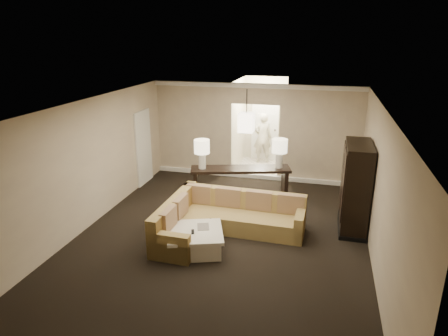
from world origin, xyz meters
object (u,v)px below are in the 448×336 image
(coffee_table, at_px, (196,240))
(console_table, at_px, (240,182))
(armoire, at_px, (355,189))
(person, at_px, (263,135))
(sectional_sofa, at_px, (221,219))
(drink_table, at_px, (277,210))

(coffee_table, xyz_separation_m, console_table, (0.37, 2.49, 0.35))
(armoire, relative_size, person, 1.05)
(armoire, height_order, person, armoire)
(sectional_sofa, relative_size, coffee_table, 2.12)
(armoire, relative_size, drink_table, 3.76)
(coffee_table, xyz_separation_m, person, (0.34, 6.09, 0.70))
(sectional_sofa, height_order, armoire, armoire)
(coffee_table, distance_m, console_table, 2.54)
(coffee_table, relative_size, person, 0.73)
(coffee_table, height_order, drink_table, drink_table)
(sectional_sofa, height_order, console_table, console_table)
(person, bearing_deg, sectional_sofa, 71.03)
(armoire, bearing_deg, console_table, 165.16)
(coffee_table, distance_m, person, 6.14)
(person, bearing_deg, console_table, 71.74)
(sectional_sofa, relative_size, console_table, 1.13)
(armoire, xyz_separation_m, person, (-2.71, 4.31, -0.01))
(console_table, xyz_separation_m, person, (-0.03, 3.60, 0.36))
(sectional_sofa, xyz_separation_m, armoire, (2.73, 0.98, 0.59))
(person, bearing_deg, drink_table, 84.48)
(console_table, bearing_deg, person, 74.11)
(drink_table, bearing_deg, coffee_table, -132.82)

